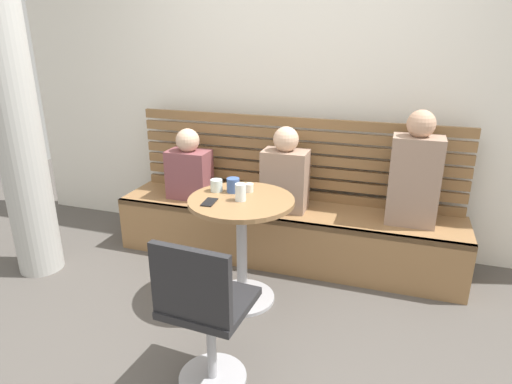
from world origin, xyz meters
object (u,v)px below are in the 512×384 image
booth_bench (284,233)px  person_adult (415,174)px  person_child_left (189,168)px  white_chair (204,311)px  cafe_table (242,230)px  cup_mug_blue (233,185)px  cup_glass_short (216,185)px  person_child_middle (285,174)px  cup_espresso_small (249,188)px  phone_on_table (209,202)px  cup_water_clear (241,192)px

booth_bench → person_adult: (0.92, 0.01, 0.59)m
booth_bench → person_child_left: size_ratio=4.69×
person_child_left → white_chair: bearing=-61.5°
cafe_table → white_chair: 0.82m
white_chair → cup_mug_blue: size_ratio=8.95×
white_chair → cup_glass_short: (-0.31, 0.90, 0.32)m
person_child_left → cafe_table: bearing=-43.2°
booth_bench → person_child_middle: bearing=-103.4°
person_adult → cup_espresso_small: 1.16m
person_child_middle → cup_mug_blue: (-0.21, -0.55, 0.06)m
cafe_table → phone_on_table: phone_on_table is taller
person_child_middle → person_adult: bearing=1.6°
cup_water_clear → person_child_left: bearing=135.8°
cup_mug_blue → booth_bench: bearing=69.4°
white_chair → person_child_left: (-0.80, 1.46, 0.23)m
cup_espresso_small → person_child_left: bearing=143.9°
person_adult → person_child_left: bearing=-179.3°
person_adult → cup_mug_blue: 1.27m
cup_mug_blue → person_child_middle: bearing=69.2°
white_chair → cafe_table: bearing=97.1°
cafe_table → cup_water_clear: size_ratio=6.73×
cup_espresso_small → cup_glass_short: size_ratio=0.70×
cup_mug_blue → phone_on_table: 0.24m
person_adult → person_child_middle: bearing=-178.4°
person_child_left → cup_water_clear: (0.70, -0.68, 0.10)m
cup_mug_blue → cup_glass_short: size_ratio=1.19×
cup_mug_blue → cup_water_clear: 0.17m
phone_on_table → white_chair: bearing=-73.1°
booth_bench → person_adult: 1.09m
cafe_table → white_chair: size_ratio=0.87×
phone_on_table → cup_glass_short: bearing=96.9°
booth_bench → phone_on_table: 0.99m
cafe_table → person_child_left: size_ratio=1.28×
person_child_middle → person_child_left: bearing=179.7°
person_child_left → phone_on_table: bearing=-55.7°
person_child_middle → cup_water_clear: size_ratio=5.86×
cafe_table → person_adult: (1.04, 0.67, 0.29)m
cup_glass_short → phone_on_table: 0.22m
cup_espresso_small → booth_bench: bearing=77.9°
cup_glass_short → phone_on_table: cup_glass_short is taller
white_chair → phone_on_table: white_chair is taller
white_chair → person_child_middle: bearing=89.5°
person_child_left → booth_bench: bearing=0.7°
white_chair → person_adult: bearing=57.7°
person_child_middle → cup_mug_blue: 0.59m
cup_water_clear → white_chair: bearing=-83.1°
booth_bench → cup_mug_blue: 0.82m
cup_glass_short → person_adult: bearing=25.4°
person_adult → cup_glass_short: 1.38m
booth_bench → phone_on_table: phone_on_table is taller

